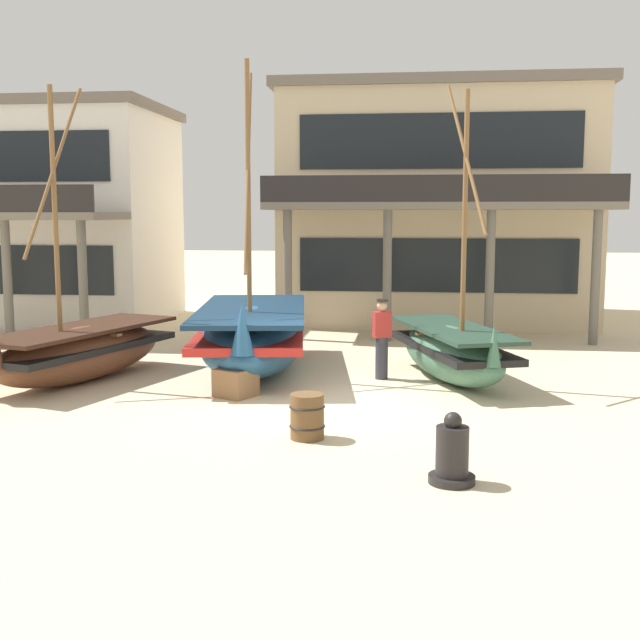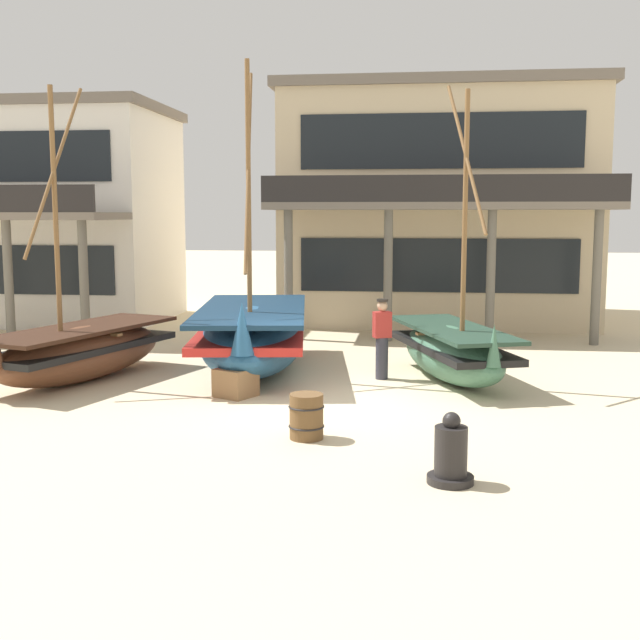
# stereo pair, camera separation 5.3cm
# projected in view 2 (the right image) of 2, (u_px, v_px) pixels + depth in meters

# --- Properties ---
(ground_plane) EXTENTS (120.00, 120.00, 0.00)m
(ground_plane) POSITION_uv_depth(u_px,v_px,m) (313.00, 403.00, 14.64)
(ground_plane) COLOR beige
(fishing_boat_near_left) EXTENTS (2.72, 4.51, 6.04)m
(fishing_boat_near_left) POSITION_uv_depth(u_px,v_px,m) (452.00, 350.00, 16.54)
(fishing_boat_near_left) COLOR #427056
(fishing_boat_near_left) RESTS_ON ground
(fishing_boat_centre_large) EXTENTS (3.05, 6.04, 6.54)m
(fishing_boat_centre_large) POSITION_uv_depth(u_px,v_px,m) (252.00, 336.00, 17.57)
(fishing_boat_centre_large) COLOR #23517A
(fishing_boat_centre_large) RESTS_ON ground
(fishing_boat_far_right) EXTENTS (2.88, 4.94, 5.95)m
(fishing_boat_far_right) POSITION_uv_depth(u_px,v_px,m) (81.00, 350.00, 16.54)
(fishing_boat_far_right) COLOR brown
(fishing_boat_far_right) RESTS_ON ground
(fisherman_by_hull) EXTENTS (0.42, 0.34, 1.68)m
(fisherman_by_hull) POSITION_uv_depth(u_px,v_px,m) (382.00, 340.00, 16.66)
(fisherman_by_hull) COLOR #33333D
(fisherman_by_hull) RESTS_ON ground
(capstan_winch) EXTENTS (0.61, 0.61, 0.93)m
(capstan_winch) POSITION_uv_depth(u_px,v_px,m) (451.00, 455.00, 10.23)
(capstan_winch) COLOR black
(capstan_winch) RESTS_ON ground
(wooden_barrel) EXTENTS (0.56, 0.56, 0.70)m
(wooden_barrel) POSITION_uv_depth(u_px,v_px,m) (306.00, 416.00, 12.27)
(wooden_barrel) COLOR brown
(wooden_barrel) RESTS_ON ground
(cargo_crate) EXTENTS (0.87, 0.87, 0.54)m
(cargo_crate) POSITION_uv_depth(u_px,v_px,m) (236.00, 382.00, 15.12)
(cargo_crate) COLOR olive
(cargo_crate) RESTS_ON ground
(harbor_building_main) EXTENTS (9.91, 9.16, 7.39)m
(harbor_building_main) POSITION_uv_depth(u_px,v_px,m) (436.00, 206.00, 26.28)
(harbor_building_main) COLOR beige
(harbor_building_main) RESTS_ON ground
(harbor_building_annex) EXTENTS (7.61, 8.03, 6.85)m
(harbor_building_annex) POSITION_uv_depth(u_px,v_px,m) (51.00, 214.00, 25.84)
(harbor_building_annex) COLOR white
(harbor_building_annex) RESTS_ON ground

